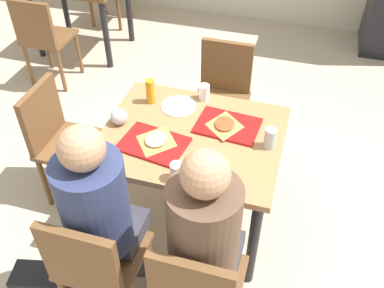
% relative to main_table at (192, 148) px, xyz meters
% --- Properties ---
extents(ground_plane, '(10.00, 10.00, 0.02)m').
position_rel_main_table_xyz_m(ground_plane, '(0.00, 0.00, -0.65)').
color(ground_plane, '#B7A893').
extents(main_table, '(1.03, 0.84, 0.74)m').
position_rel_main_table_xyz_m(main_table, '(0.00, 0.00, 0.00)').
color(main_table, '#9E7247').
rests_on(main_table, ground_plane).
extents(chair_near_left, '(0.40, 0.40, 0.86)m').
position_rel_main_table_xyz_m(chair_near_left, '(-0.26, -0.81, -0.13)').
color(chair_near_left, brown).
rests_on(chair_near_left, ground_plane).
extents(chair_far_side, '(0.40, 0.40, 0.86)m').
position_rel_main_table_xyz_m(chair_far_side, '(0.00, 0.81, -0.13)').
color(chair_far_side, brown).
rests_on(chair_far_side, ground_plane).
extents(chair_left_end, '(0.40, 0.40, 0.86)m').
position_rel_main_table_xyz_m(chair_left_end, '(-0.90, 0.00, -0.13)').
color(chair_left_end, brown).
rests_on(chair_left_end, ground_plane).
extents(person_in_red, '(0.32, 0.42, 1.27)m').
position_rel_main_table_xyz_m(person_in_red, '(-0.26, -0.67, 0.12)').
color(person_in_red, '#383842').
rests_on(person_in_red, ground_plane).
extents(person_in_brown_jacket, '(0.32, 0.42, 1.27)m').
position_rel_main_table_xyz_m(person_in_brown_jacket, '(0.26, -0.67, 0.12)').
color(person_in_brown_jacket, '#383842').
rests_on(person_in_brown_jacket, ground_plane).
extents(tray_red_near, '(0.39, 0.31, 0.02)m').
position_rel_main_table_xyz_m(tray_red_near, '(-0.18, -0.15, 0.11)').
color(tray_red_near, '#B21414').
rests_on(tray_red_near, main_table).
extents(tray_red_far, '(0.38, 0.29, 0.02)m').
position_rel_main_table_xyz_m(tray_red_far, '(0.18, 0.13, 0.11)').
color(tray_red_far, '#B21414').
rests_on(tray_red_far, main_table).
extents(paper_plate_center, '(0.22, 0.22, 0.01)m').
position_rel_main_table_xyz_m(paper_plate_center, '(-0.16, 0.23, 0.11)').
color(paper_plate_center, white).
rests_on(paper_plate_center, main_table).
extents(paper_plate_near_edge, '(0.22, 0.22, 0.01)m').
position_rel_main_table_xyz_m(paper_plate_near_edge, '(0.16, -0.23, 0.11)').
color(paper_plate_near_edge, white).
rests_on(paper_plate_near_edge, main_table).
extents(pizza_slice_a, '(0.19, 0.21, 0.02)m').
position_rel_main_table_xyz_m(pizza_slice_a, '(-0.17, -0.13, 0.13)').
color(pizza_slice_a, '#C68C47').
rests_on(pizza_slice_a, tray_red_near).
extents(pizza_slice_b, '(0.20, 0.22, 0.02)m').
position_rel_main_table_xyz_m(pizza_slice_b, '(0.16, 0.11, 0.13)').
color(pizza_slice_b, '#C68C47').
rests_on(pizza_slice_b, tray_red_far).
extents(plastic_cup_a, '(0.07, 0.07, 0.10)m').
position_rel_main_table_xyz_m(plastic_cup_a, '(-0.03, 0.36, 0.15)').
color(plastic_cup_a, white).
rests_on(plastic_cup_a, main_table).
extents(plastic_cup_b, '(0.07, 0.07, 0.10)m').
position_rel_main_table_xyz_m(plastic_cup_b, '(0.03, -0.36, 0.15)').
color(plastic_cup_b, white).
rests_on(plastic_cup_b, main_table).
extents(soda_can, '(0.07, 0.07, 0.12)m').
position_rel_main_table_xyz_m(soda_can, '(0.44, 0.02, 0.16)').
color(soda_can, '#B7BCC6').
rests_on(soda_can, main_table).
extents(condiment_bottle, '(0.06, 0.06, 0.16)m').
position_rel_main_table_xyz_m(condiment_bottle, '(-0.34, 0.23, 0.18)').
color(condiment_bottle, orange).
rests_on(condiment_bottle, main_table).
extents(foil_bundle, '(0.10, 0.10, 0.10)m').
position_rel_main_table_xyz_m(foil_bundle, '(-0.44, -0.02, 0.15)').
color(foil_bundle, silver).
rests_on(foil_bundle, main_table).
extents(handbag, '(0.35, 0.23, 0.28)m').
position_rel_main_table_xyz_m(handbag, '(-0.61, -0.82, -0.50)').
color(handbag, black).
rests_on(handbag, ground_plane).
extents(background_chair_near, '(0.40, 0.40, 0.86)m').
position_rel_main_table_xyz_m(background_chair_near, '(-1.75, 1.20, -0.13)').
color(background_chair_near, brown).
rests_on(background_chair_near, ground_plane).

